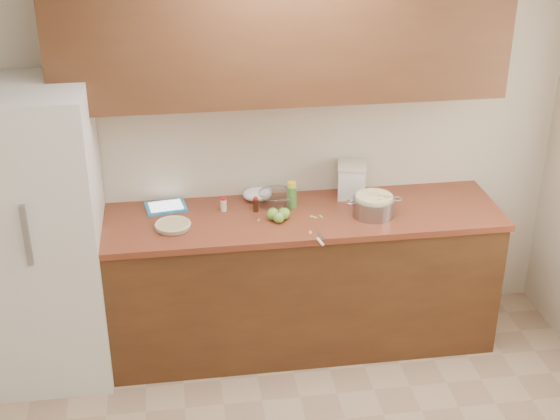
{
  "coord_description": "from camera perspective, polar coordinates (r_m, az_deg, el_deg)",
  "views": [
    {
      "loc": [
        -0.65,
        -2.69,
        3.02
      ],
      "look_at": [
        -0.04,
        1.43,
        0.98
      ],
      "focal_mm": 50.0,
      "sensor_mm": 36.0,
      "label": 1
    }
  ],
  "objects": [
    {
      "name": "counter_run",
      "position": [
        4.93,
        0.39,
        -5.13
      ],
      "size": [
        2.64,
        0.68,
        0.92
      ],
      "color": "#512F16",
      "rests_on": "ground"
    },
    {
      "name": "paring_knife",
      "position": [
        4.41,
        2.97,
        -2.25
      ],
      "size": [
        0.05,
        0.17,
        0.02
      ],
      "rotation": [
        0.0,
        0.0,
        0.21
      ],
      "color": "gray",
      "rests_on": "counter_run"
    },
    {
      "name": "colander",
      "position": [
        4.72,
        6.87,
        0.32
      ],
      "size": [
        0.35,
        0.26,
        0.13
      ],
      "rotation": [
        0.0,
        0.0,
        0.43
      ],
      "color": "gray",
      "rests_on": "counter_run"
    },
    {
      "name": "peel_c",
      "position": [
        4.67,
        0.19,
        -0.58
      ],
      "size": [
        0.03,
        0.04,
        0.0
      ],
      "primitive_type": "cube",
      "rotation": [
        0.0,
        0.0,
        1.8
      ],
      "color": "#8AAD54",
      "rests_on": "counter_run"
    },
    {
      "name": "cinnamon_shaker",
      "position": [
        4.75,
        -4.15,
        0.41
      ],
      "size": [
        0.04,
        0.04,
        0.09
      ],
      "rotation": [
        0.0,
        0.0,
        -0.33
      ],
      "color": "beige",
      "rests_on": "counter_run"
    },
    {
      "name": "peel_e",
      "position": [
        4.65,
        -1.57,
        -0.74
      ],
      "size": [
        0.02,
        0.03,
        0.0
      ],
      "primitive_type": "cube",
      "rotation": [
        0.0,
        0.0,
        -1.93
      ],
      "color": "#8AAD54",
      "rests_on": "counter_run"
    },
    {
      "name": "peel_d",
      "position": [
        4.69,
        3.02,
        -0.48
      ],
      "size": [
        0.02,
        0.04,
        0.0
      ],
      "primitive_type": "cube",
      "rotation": [
        0.0,
        0.0,
        1.84
      ],
      "color": "#8AAD54",
      "rests_on": "counter_run"
    },
    {
      "name": "apple_front",
      "position": [
        4.6,
        -0.1,
        -0.55
      ],
      "size": [
        0.07,
        0.07,
        0.08
      ],
      "color": "#6CA936",
      "rests_on": "counter_run"
    },
    {
      "name": "paper_towel",
      "position": [
        4.88,
        -1.66,
        1.14
      ],
      "size": [
        0.21,
        0.18,
        0.08
      ],
      "primitive_type": "ellipsoid",
      "rotation": [
        0.0,
        0.0,
        -0.16
      ],
      "color": "white",
      "rests_on": "counter_run"
    },
    {
      "name": "flour_canister",
      "position": [
        4.92,
        5.25,
        2.2
      ],
      "size": [
        0.21,
        0.21,
        0.22
      ],
      "rotation": [
        0.0,
        0.0,
        -0.21
      ],
      "color": "silver",
      "rests_on": "counter_run"
    },
    {
      "name": "mixing_bowl",
      "position": [
        4.82,
        -0.23,
        0.9
      ],
      "size": [
        0.23,
        0.23,
        0.09
      ],
      "rotation": [
        0.0,
        0.0,
        0.39
      ],
      "color": "silver",
      "rests_on": "counter_run"
    },
    {
      "name": "lemon_bottle",
      "position": [
        4.78,
        0.86,
        1.09
      ],
      "size": [
        0.06,
        0.06,
        0.17
      ],
      "rotation": [
        0.0,
        0.0,
        -0.29
      ],
      "color": "#4C8C38",
      "rests_on": "counter_run"
    },
    {
      "name": "fridge",
      "position": [
        4.71,
        -17.13,
        -1.89
      ],
      "size": [
        0.7,
        0.7,
        1.8
      ],
      "primitive_type": "cube",
      "color": "white",
      "rests_on": "ground"
    },
    {
      "name": "upper_cabinets",
      "position": [
        4.5,
        0.14,
        12.36
      ],
      "size": [
        2.6,
        0.34,
        0.7
      ],
      "primitive_type": "cube",
      "color": "#512D18",
      "rests_on": "room_shell"
    },
    {
      "name": "room_shell",
      "position": [
        3.26,
        4.38,
        -5.84
      ],
      "size": [
        3.6,
        3.6,
        3.6
      ],
      "color": "tan",
      "rests_on": "ground"
    },
    {
      "name": "apple_center",
      "position": [
        4.64,
        0.29,
        -0.27
      ],
      "size": [
        0.07,
        0.07,
        0.09
      ],
      "color": "#6CA936",
      "rests_on": "counter_run"
    },
    {
      "name": "tablet",
      "position": [
        4.84,
        -8.35,
        0.23
      ],
      "size": [
        0.27,
        0.22,
        0.02
      ],
      "rotation": [
        0.0,
        0.0,
        0.15
      ],
      "color": "#298AC6",
      "rests_on": "counter_run"
    },
    {
      "name": "peel_b",
      "position": [
        4.68,
        2.47,
        -0.52
      ],
      "size": [
        0.05,
        0.05,
        0.0
      ],
      "primitive_type": "cube",
      "rotation": [
        0.0,
        0.0,
        2.35
      ],
      "color": "#8AAD54",
      "rests_on": "counter_run"
    },
    {
      "name": "peel_a",
      "position": [
        4.51,
        2.24,
        -1.66
      ],
      "size": [
        0.02,
        0.04,
        0.0
      ],
      "primitive_type": "cube",
      "rotation": [
        0.0,
        0.0,
        -1.75
      ],
      "color": "#8AAD54",
      "rests_on": "counter_run"
    },
    {
      "name": "apple_left",
      "position": [
        4.63,
        -0.51,
        -0.3
      ],
      "size": [
        0.08,
        0.08,
        0.09
      ],
      "color": "#6CA936",
      "rests_on": "counter_run"
    },
    {
      "name": "pie",
      "position": [
        4.59,
        -7.84,
        -1.14
      ],
      "size": [
        0.22,
        0.22,
        0.04
      ],
      "rotation": [
        0.0,
        0.0,
        0.15
      ],
      "color": "silver",
      "rests_on": "counter_run"
    },
    {
      "name": "vanilla_bottle",
      "position": [
        4.73,
        -1.79,
        0.4
      ],
      "size": [
        0.03,
        0.03,
        0.1
      ],
      "rotation": [
        0.0,
        0.0,
        -0.24
      ],
      "color": "black",
      "rests_on": "counter_run"
    }
  ]
}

